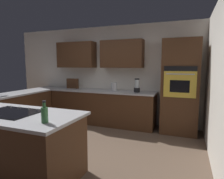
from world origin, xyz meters
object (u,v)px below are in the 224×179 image
Objects in this scene: wall_oven at (180,87)px; blender at (137,86)px; cooktop at (11,112)px; spice_rack at (73,84)px; second_bottle at (45,114)px; kettle at (114,87)px.

wall_oven is 6.34× the size of blender.
spice_rack reaches higher than cooktop.
wall_oven reaches higher than second_bottle.
second_bottle is (1.38, 2.89, -0.07)m from wall_oven.
kettle is at bearing 0.49° from wall_oven.
kettle reaches higher than cooktop.
wall_oven is at bearing -179.51° from kettle.
wall_oven is 6.30× the size of spice_rack.
cooktop is 2.86m from spice_rack.
spice_rack is (0.75, -2.76, 0.13)m from cooktop.
wall_oven is 2.90m from spice_rack.
spice_rack is 1.30m from kettle.
spice_rack is 1.58× the size of kettle.
kettle is (1.60, 0.01, -0.06)m from wall_oven.
kettle is (-0.55, -2.66, 0.10)m from cooktop.
cooktop is at bearing 78.33° from kettle.
blender reaches higher than second_bottle.
wall_oven reaches higher than spice_rack.
blender is 1.29× the size of second_bottle.
second_bottle is (-0.22, 2.87, -0.01)m from kettle.
wall_oven reaches higher than kettle.
blender is at bearing 180.00° from kettle.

